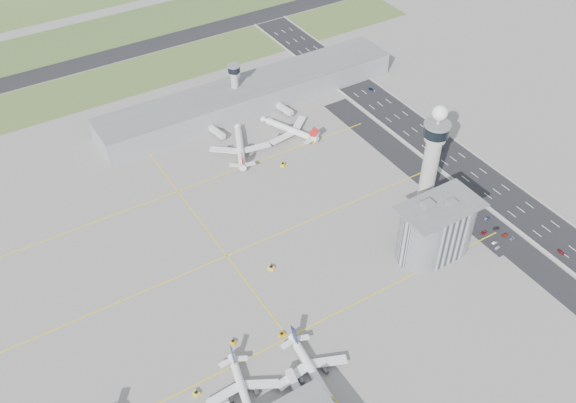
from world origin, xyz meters
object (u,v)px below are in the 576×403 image
airplane_far_b (288,126)px  car_lot_7 (505,235)px  airplane_far_a (240,143)px  secondary_tower (235,83)px  tug_3 (271,268)px  car_lot_9 (487,219)px  car_lot_2 (484,232)px  car_hw_0 (561,252)px  jet_bridge_near_2 (301,400)px  jet_bridge_far_0 (211,129)px  airplane_near_b (243,389)px  car_lot_0 (497,247)px  car_hw_2 (371,89)px  control_tower (432,154)px  car_lot_10 (476,209)px  tug_4 (283,164)px  car_lot_4 (463,218)px  car_lot_8 (496,228)px  car_lot_5 (455,212)px  admin_building (436,229)px  jet_bridge_far_1 (278,107)px  car_lot_11 (470,206)px  car_lot_1 (495,243)px  tug_1 (233,342)px  tug_0 (196,393)px  car_lot_6 (512,238)px  tug_2 (282,334)px  airplane_near_c (313,368)px  car_hw_4 (309,59)px  car_lot_3 (470,223)px

airplane_far_b → car_lot_7: 147.92m
car_lot_7 → airplane_far_a: bearing=28.3°
secondary_tower → tug_3: 151.17m
car_lot_9 → car_lot_2: bearing=130.5°
car_lot_9 → car_hw_0: (14.00, -38.45, 0.09)m
jet_bridge_near_2 → jet_bridge_far_0: 200.68m
airplane_near_b → airplane_far_b: bearing=155.6°
car_lot_0 → car_hw_2: car_hw_2 is taller
control_tower → airplane_far_a: control_tower is taller
car_lot_10 → airplane_far_a: bearing=39.1°
tug_3 → tug_4: size_ratio=1.03×
secondary_tower → car_lot_4: size_ratio=8.69×
jet_bridge_far_0 → car_lot_8: jet_bridge_far_0 is taller
car_lot_5 → car_lot_7: 29.18m
car_lot_8 → tug_4: bearing=39.6°
admin_building → car_lot_10: 45.90m
jet_bridge_far_1 → car_lot_11: size_ratio=3.68×
tug_3 → car_lot_8: (117.21, -38.43, -0.34)m
car_lot_10 → jet_bridge_far_1: bearing=19.2°
car_lot_1 → jet_bridge_far_1: bearing=11.7°
airplane_near_b → airplane_far_a: 170.72m
jet_bridge_near_2 → tug_1: bearing=22.8°
tug_0 → car_lot_10: tug_0 is taller
car_lot_0 → jet_bridge_far_0: bearing=16.6°
car_lot_11 → jet_bridge_far_1: bearing=25.1°
car_lot_1 → car_lot_5: car_lot_1 is taller
airplane_near_b → car_lot_6: bearing=105.5°
jet_bridge_near_2 → jet_bridge_far_1: bearing=-18.5°
car_lot_0 → car_lot_8: bearing=-52.2°
car_lot_9 → secondary_tower: bearing=24.1°
car_lot_6 → tug_4: bearing=25.1°
control_tower → car_lot_10: size_ratio=16.53×
jet_bridge_near_2 → car_hw_0: 160.43m
tug_2 → car_lot_8: 134.04m
airplane_far_b → tug_3: airplane_far_b is taller
secondary_tower → car_lot_10: (64.02, -160.90, -18.26)m
jet_bridge_far_0 → car_lot_11: 166.31m
tug_2 → car_lot_9: 135.52m
airplane_near_c → tug_3: bearing=171.1°
car_lot_5 → car_lot_6: 33.27m
car_hw_2 → car_hw_4: bearing=105.5°
car_lot_11 → airplane_near_b: bearing=111.7°
airplane_near_c → tug_0: size_ratio=13.44×
control_tower → car_lot_1: size_ratio=18.32×
car_lot_10 → car_hw_4: (12.95, 189.23, 0.03)m
tug_3 → car_lot_3: size_ratio=0.75×
car_lot_2 → car_lot_11: 21.56m
tug_0 → car_lot_1: bearing=158.4°
admin_building → car_lot_6: admin_building is taller
control_tower → car_lot_11: bearing=-35.9°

